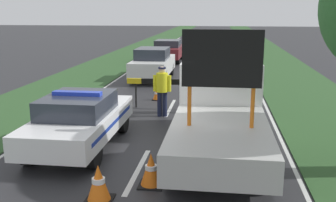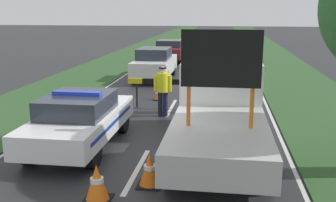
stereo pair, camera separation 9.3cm
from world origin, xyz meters
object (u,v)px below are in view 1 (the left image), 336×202
(traffic_cone_centre_front, at_px, (151,170))
(traffic_cone_near_truck, at_px, (99,183))
(road_barrier, at_px, (171,84))
(pedestrian_civilian, at_px, (191,83))
(queued_car_wagon_maroon, at_px, (168,50))
(work_truck, at_px, (220,107))
(police_officer, at_px, (162,87))
(police_car, at_px, (80,119))
(traffic_cone_near_police, at_px, (157,94))
(queued_car_van_white, at_px, (153,63))

(traffic_cone_centre_front, distance_m, traffic_cone_near_truck, 1.18)
(road_barrier, distance_m, pedestrian_civilian, 0.94)
(road_barrier, distance_m, queued_car_wagon_maroon, 13.56)
(pedestrian_civilian, bearing_deg, traffic_cone_centre_front, -117.04)
(work_truck, xyz_separation_m, pedestrian_civilian, (-1.05, 3.34, 0.00))
(work_truck, xyz_separation_m, traffic_cone_centre_front, (-1.40, -2.76, -0.70))
(police_officer, height_order, traffic_cone_centre_front, police_officer)
(road_barrier, relative_size, queued_car_wagon_maroon, 0.75)
(police_officer, distance_m, queued_car_wagon_maroon, 14.67)
(work_truck, bearing_deg, police_car, 12.93)
(traffic_cone_near_police, distance_m, queued_car_wagon_maroon, 12.19)
(police_officer, height_order, queued_car_van_white, police_officer)
(police_car, bearing_deg, queued_car_wagon_maroon, 86.57)
(police_car, height_order, work_truck, work_truck)
(road_barrier, bearing_deg, police_car, -119.67)
(police_officer, relative_size, traffic_cone_centre_front, 2.44)
(traffic_cone_near_police, distance_m, queued_car_van_white, 5.00)
(queued_car_wagon_maroon, bearing_deg, queued_car_van_white, 91.23)
(queued_car_van_white, distance_m, queued_car_wagon_maroon, 7.25)
(police_car, height_order, road_barrier, police_car)
(work_truck, distance_m, traffic_cone_centre_front, 3.17)
(traffic_cone_near_truck, relative_size, queued_car_wagon_maroon, 0.17)
(traffic_cone_near_truck, height_order, queued_car_wagon_maroon, queued_car_wagon_maroon)
(work_truck, height_order, police_officer, work_truck)
(police_car, distance_m, traffic_cone_centre_front, 3.14)
(traffic_cone_near_police, xyz_separation_m, queued_car_van_white, (-0.98, 4.87, 0.60))
(queued_car_van_white, bearing_deg, work_truck, 109.47)
(police_car, relative_size, police_officer, 2.62)
(police_officer, distance_m, traffic_cone_near_police, 2.64)
(pedestrian_civilian, distance_m, traffic_cone_near_police, 2.51)
(traffic_cone_near_truck, bearing_deg, pedestrian_civilian, 79.84)
(police_car, bearing_deg, queued_car_van_white, 85.79)
(traffic_cone_centre_front, bearing_deg, police_officer, 96.00)
(queued_car_wagon_maroon, bearing_deg, traffic_cone_centre_front, 96.56)
(road_barrier, bearing_deg, queued_car_van_white, 98.33)
(police_car, relative_size, traffic_cone_near_police, 9.46)
(traffic_cone_near_police, bearing_deg, traffic_cone_centre_front, -81.59)
(traffic_cone_near_truck, bearing_deg, traffic_cone_near_police, 91.91)
(road_barrier, xyz_separation_m, police_officer, (-0.15, -1.14, 0.10))
(work_truck, relative_size, police_officer, 3.50)
(road_barrier, bearing_deg, queued_car_wagon_maroon, 90.72)
(traffic_cone_near_police, height_order, traffic_cone_near_truck, traffic_cone_near_truck)
(pedestrian_civilian, relative_size, queued_car_wagon_maroon, 0.41)
(police_car, xyz_separation_m, road_barrier, (1.85, 4.49, 0.17))
(traffic_cone_centre_front, relative_size, queued_car_van_white, 0.16)
(road_barrier, relative_size, police_officer, 1.89)
(pedestrian_civilian, bearing_deg, police_car, -147.19)
(police_car, height_order, pedestrian_civilian, pedestrian_civilian)
(traffic_cone_centre_front, bearing_deg, pedestrian_civilian, 86.69)
(road_barrier, height_order, pedestrian_civilian, pedestrian_civilian)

